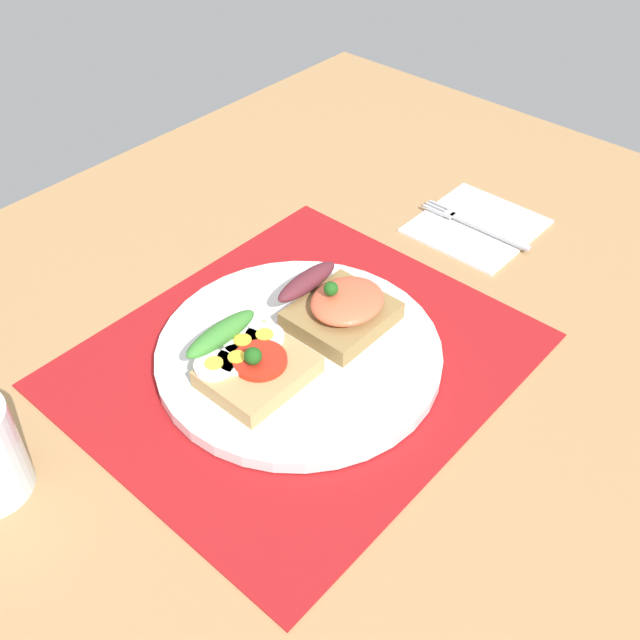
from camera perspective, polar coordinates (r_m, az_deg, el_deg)
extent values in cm
cube|color=#AF8252|center=(72.07, -1.59, -3.99)|extent=(120.00, 90.00, 3.20)
cube|color=#A7181A|center=(70.83, -1.61, -3.01)|extent=(40.21, 35.00, 0.30)
cylinder|color=white|center=(70.26, -1.63, -2.54)|extent=(27.06, 27.06, 1.33)
cube|color=tan|center=(66.75, -5.04, -3.81)|extent=(9.29, 7.65, 1.77)
cylinder|color=red|center=(65.78, -4.58, -3.17)|extent=(4.89, 4.89, 0.60)
ellipsoid|color=#3E8833|center=(67.86, -7.63, -1.05)|extent=(8.17, 2.20, 1.80)
sphere|color=#1E5919|center=(64.94, -5.43, -2.60)|extent=(1.60, 1.60, 1.60)
cylinder|color=white|center=(65.89, -8.14, -3.50)|extent=(3.63, 3.63, 0.50)
cylinder|color=yellow|center=(65.66, -8.17, -3.30)|extent=(1.63, 1.63, 0.16)
cylinder|color=white|center=(66.17, -6.40, -3.06)|extent=(3.63, 3.63, 0.50)
cylinder|color=yellow|center=(65.94, -6.42, -2.85)|extent=(1.63, 1.63, 0.16)
cylinder|color=white|center=(67.69, -5.96, -1.76)|extent=(3.63, 3.63, 0.50)
cylinder|color=yellow|center=(67.46, -5.98, -1.55)|extent=(1.63, 1.63, 0.16)
cylinder|color=white|center=(68.07, -4.28, -1.32)|extent=(3.63, 3.63, 0.50)
cylinder|color=yellow|center=(67.84, -4.29, -1.12)|extent=(1.63, 1.63, 0.16)
cube|color=olive|center=(71.77, 1.67, 0.34)|extent=(9.31, 8.24, 1.85)
ellipsoid|color=#E1613F|center=(70.58, 2.11, 1.48)|extent=(7.63, 6.59, 1.85)
ellipsoid|color=maroon|center=(72.86, -1.01, 2.98)|extent=(7.91, 2.20, 1.80)
sphere|color=#1E5919|center=(69.34, 0.92, 2.39)|extent=(1.40, 1.40, 1.40)
cube|color=white|center=(89.82, 11.95, 7.17)|extent=(13.90, 12.78, 0.60)
cube|color=#B7B7BC|center=(88.24, 12.89, 6.68)|extent=(0.80, 10.49, 0.32)
cube|color=#B7B7BC|center=(90.37, 9.96, 8.06)|extent=(1.50, 1.20, 0.32)
cube|color=#B7B7BC|center=(90.76, 8.68, 8.38)|extent=(0.32, 2.80, 0.32)
cube|color=#B7B7BC|center=(91.23, 8.91, 8.55)|extent=(0.32, 2.80, 0.32)
cube|color=#B7B7BC|center=(91.70, 9.15, 8.71)|extent=(0.32, 2.80, 0.32)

